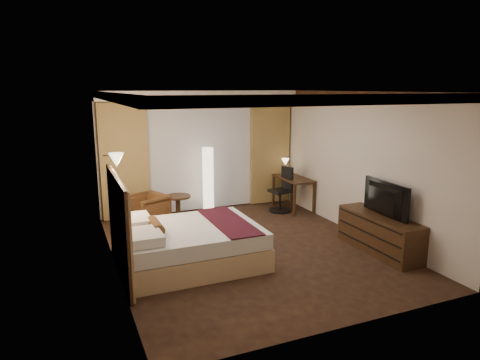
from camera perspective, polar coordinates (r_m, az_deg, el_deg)
name	(u,v)px	position (r m, az deg, el deg)	size (l,w,h in m)	color
floor	(249,248)	(7.61, 1.19, -9.09)	(4.50, 5.50, 0.01)	black
ceiling	(250,92)	(7.09, 1.28, 11.69)	(4.50, 5.50, 0.01)	white
back_wall	(200,151)	(9.77, -5.38, 3.84)	(4.50, 0.02, 2.70)	beige
left_wall	(112,185)	(6.65, -16.75, -0.58)	(0.02, 5.50, 2.70)	beige
right_wall	(358,164)	(8.39, 15.42, 2.07)	(0.02, 5.50, 2.70)	beige
crown_molding	(250,95)	(7.09, 1.28, 11.21)	(4.50, 5.50, 0.12)	black
soffit	(202,95)	(9.43, -5.06, 11.18)	(4.50, 0.50, 0.20)	white
curtain_sheer	(201,156)	(9.71, -5.22, 3.19)	(2.48, 0.04, 2.45)	silver
curtain_left_drape	(124,161)	(9.28, -15.16, 2.40)	(1.00, 0.14, 2.45)	tan
curtain_right_drape	(269,152)	(10.29, 3.95, 3.73)	(1.00, 0.14, 2.45)	tan
wall_sconce	(116,160)	(7.21, -16.16, 2.60)	(0.24, 0.24, 0.24)	white
bed	(191,245)	(6.93, -6.56, -8.57)	(2.15, 1.67, 0.63)	white
headboard	(120,227)	(6.59, -15.77, -6.06)	(0.12, 1.97, 1.50)	tan
armchair	(147,209)	(8.89, -12.31, -3.75)	(0.70, 0.66, 0.72)	#533219
side_table	(178,209)	(8.99, -8.25, -3.87)	(0.53, 0.53, 0.58)	black
floor_lamp	(208,181)	(9.38, -4.27, -0.18)	(0.32, 0.32, 1.51)	white
desk	(293,193)	(9.94, 7.09, -1.79)	(0.55, 1.10, 0.75)	black
desk_lamp	(285,167)	(10.16, 6.05, 1.70)	(0.18, 0.18, 0.34)	#FFD899
office_chair	(280,189)	(9.69, 5.38, -1.26)	(0.50, 0.50, 1.03)	black
dresser	(379,233)	(7.74, 18.08, -6.79)	(0.50, 1.66, 0.65)	black
television	(380,198)	(7.54, 18.22, -2.24)	(1.09, 0.63, 0.14)	black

